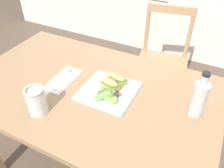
% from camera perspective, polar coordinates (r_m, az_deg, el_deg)
% --- Properties ---
extents(dining_table, '(1.30, 0.80, 0.74)m').
position_cam_1_polar(dining_table, '(1.26, -5.45, -5.44)').
color(dining_table, '#997551').
rests_on(dining_table, ground).
extents(chair_wooden_far, '(0.46, 0.46, 0.87)m').
position_cam_1_polar(chair_wooden_far, '(1.94, 12.41, 5.38)').
color(chair_wooden_far, tan).
rests_on(chair_wooden_far, ground).
extents(plate_lunch, '(0.26, 0.26, 0.01)m').
position_cam_1_polar(plate_lunch, '(1.14, -0.90, -1.71)').
color(plate_lunch, silver).
rests_on(plate_lunch, dining_table).
extents(sandwich_half_front, '(0.11, 0.07, 0.06)m').
position_cam_1_polar(sandwich_half_front, '(1.13, -0.57, -0.04)').
color(sandwich_half_front, tan).
rests_on(sandwich_half_front, plate_lunch).
extents(sandwich_half_back, '(0.11, 0.07, 0.06)m').
position_cam_1_polar(sandwich_half_back, '(1.16, 1.21, 1.29)').
color(sandwich_half_back, tan).
rests_on(sandwich_half_back, plate_lunch).
extents(salad_mixed_greens, '(0.13, 0.12, 0.03)m').
position_cam_1_polar(salad_mixed_greens, '(1.09, -0.99, -2.66)').
color(salad_mixed_greens, '#84A84C').
rests_on(salad_mixed_greens, plate_lunch).
extents(napkin_folded, '(0.11, 0.23, 0.00)m').
position_cam_1_polar(napkin_folded, '(1.24, -12.15, 1.07)').
color(napkin_folded, silver).
rests_on(napkin_folded, dining_table).
extents(fork_on_napkin, '(0.04, 0.19, 0.00)m').
position_cam_1_polar(fork_on_napkin, '(1.25, -11.78, 1.66)').
color(fork_on_napkin, silver).
rests_on(fork_on_napkin, napkin_folded).
extents(bottle_cold_brew, '(0.07, 0.07, 0.22)m').
position_cam_1_polar(bottle_cold_brew, '(1.05, 20.69, -3.79)').
color(bottle_cold_brew, '#472819').
rests_on(bottle_cold_brew, dining_table).
extents(mason_jar_iced_tea, '(0.09, 0.09, 0.13)m').
position_cam_1_polar(mason_jar_iced_tea, '(1.05, -18.30, -4.24)').
color(mason_jar_iced_tea, '#995623').
rests_on(mason_jar_iced_tea, dining_table).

